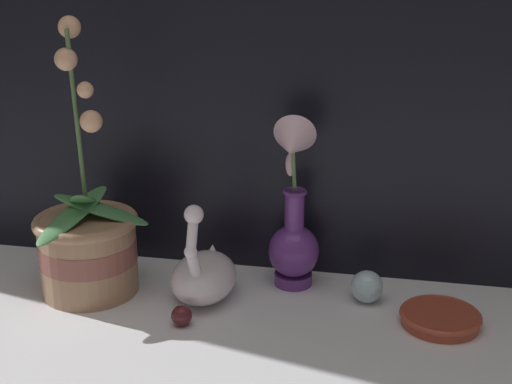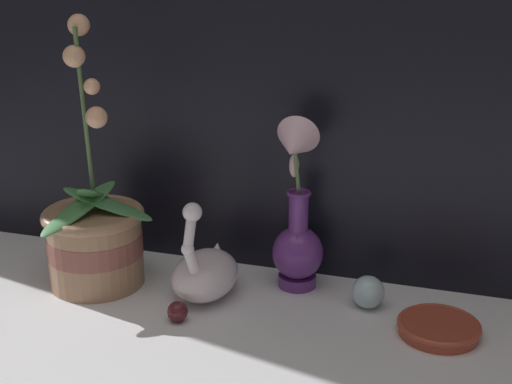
# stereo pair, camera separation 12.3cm
# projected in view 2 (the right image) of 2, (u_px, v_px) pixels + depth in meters

# --- Properties ---
(ground_plane) EXTENTS (2.80, 2.80, 0.00)m
(ground_plane) POSITION_uv_depth(u_px,v_px,m) (237.00, 342.00, 1.17)
(ground_plane) COLOR white
(orchid_potted_plant) EXTENTS (0.22, 0.25, 0.51)m
(orchid_potted_plant) POSITION_uv_depth(u_px,v_px,m) (95.00, 237.00, 1.34)
(orchid_potted_plant) COLOR #9E7556
(orchid_potted_plant) RESTS_ON ground_plane
(swan_figurine) EXTENTS (0.12, 0.18, 0.20)m
(swan_figurine) POSITION_uv_depth(u_px,v_px,m) (206.00, 271.00, 1.31)
(swan_figurine) COLOR white
(swan_figurine) RESTS_ON ground_plane
(blue_vase) EXTENTS (0.10, 0.13, 0.34)m
(blue_vase) POSITION_uv_depth(u_px,v_px,m) (297.00, 227.00, 1.31)
(blue_vase) COLOR #602D7F
(blue_vase) RESTS_ON ground_plane
(glass_sphere) EXTENTS (0.06, 0.06, 0.06)m
(glass_sphere) POSITION_uv_depth(u_px,v_px,m) (368.00, 292.00, 1.27)
(glass_sphere) COLOR silver
(glass_sphere) RESTS_ON ground_plane
(amber_dish) EXTENTS (0.14, 0.14, 0.02)m
(amber_dish) POSITION_uv_depth(u_px,v_px,m) (439.00, 327.00, 1.19)
(amber_dish) COLOR #A8422D
(amber_dish) RESTS_ON ground_plane
(glass_bauble) EXTENTS (0.04, 0.04, 0.04)m
(glass_bauble) POSITION_uv_depth(u_px,v_px,m) (178.00, 312.00, 1.23)
(glass_bauble) COLOR #4C191E
(glass_bauble) RESTS_ON ground_plane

